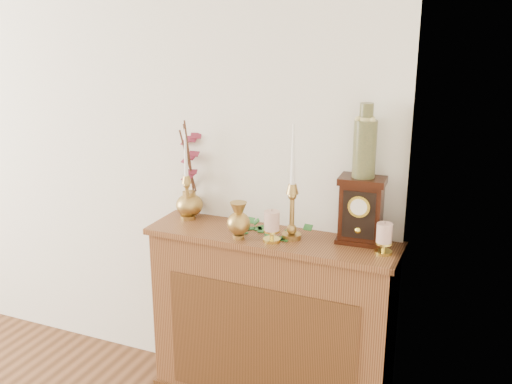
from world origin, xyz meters
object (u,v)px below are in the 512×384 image
at_px(bud_vase, 239,221).
at_px(candlestick_left, 187,190).
at_px(candlestick_center, 292,202).
at_px(mantel_clock, 361,211).
at_px(ceramic_vase, 365,145).
at_px(ginger_jar, 191,172).

bearing_deg(bud_vase, candlestick_left, 157.50).
xyz_separation_m(candlestick_center, mantel_clock, (0.31, 0.08, -0.03)).
bearing_deg(candlestick_center, bud_vase, -156.41).
height_order(candlestick_center, ceramic_vase, ceramic_vase).
bearing_deg(mantel_clock, candlestick_left, 178.83).
distance_m(candlestick_left, mantel_clock, 0.90).
distance_m(bud_vase, ceramic_vase, 0.68).
bearing_deg(ceramic_vase, bud_vase, -161.09).
bearing_deg(candlestick_center, candlestick_left, 175.35).
bearing_deg(ceramic_vase, ginger_jar, 178.06).
bearing_deg(candlestick_center, ceramic_vase, 15.23).
bearing_deg(ceramic_vase, candlestick_left, -177.70).
xyz_separation_m(candlestick_left, candlestick_center, (0.59, -0.05, 0.02)).
height_order(candlestick_left, ceramic_vase, ceramic_vase).
distance_m(candlestick_center, ceramic_vase, 0.43).
relative_size(candlestick_center, bud_vase, 3.05).
bearing_deg(ceramic_vase, mantel_clock, -86.72).
relative_size(candlestick_left, bud_vase, 2.64).
xyz_separation_m(candlestick_center, ceramic_vase, (0.31, 0.08, 0.29)).
relative_size(mantel_clock, ceramic_vase, 0.94).
distance_m(ginger_jar, mantel_clock, 0.91).
bearing_deg(mantel_clock, bud_vase, -164.65).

